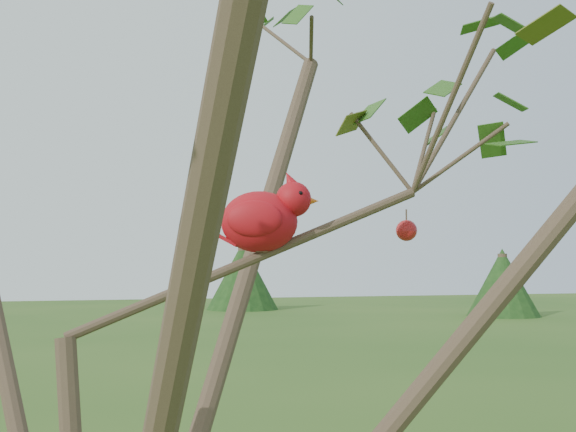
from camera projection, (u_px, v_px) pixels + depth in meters
name	position (u px, v px, depth m)	size (l,w,h in m)	color
crabapple_tree	(118.00, 230.00, 1.09)	(2.35, 2.05, 2.95)	#3B2B20
cardinal	(264.00, 219.00, 1.25)	(0.22, 0.14, 0.15)	red
distant_trees	(33.00, 282.00, 24.93)	(36.84, 13.31, 2.96)	#3B2B20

